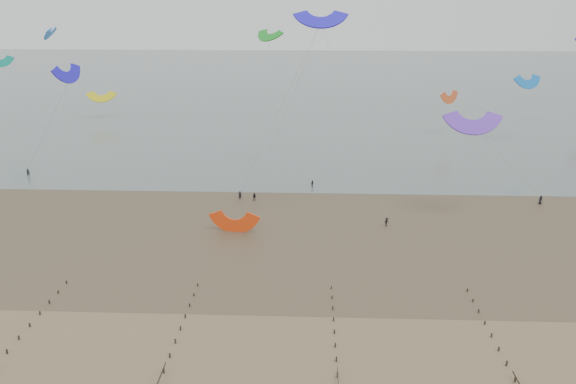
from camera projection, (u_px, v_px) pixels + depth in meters
name	position (u px, v px, depth m)	size (l,w,h in m)	color
ground	(300.00, 340.00, 63.81)	(500.00, 500.00, 0.00)	brown
sea_and_shore	(280.00, 223.00, 96.37)	(500.00, 665.00, 0.03)	#475654
kitesurfer_lead	(240.00, 195.00, 107.42)	(0.62, 0.40, 1.69)	black
kitesurfers	(462.00, 189.00, 110.59)	(131.29, 29.60, 1.88)	black
grounded_kite	(235.00, 232.00, 92.98)	(7.17, 3.75, 5.46)	#F5400F
kites_airborne	(328.00, 62.00, 138.14)	(246.20, 109.19, 42.80)	#EC5925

